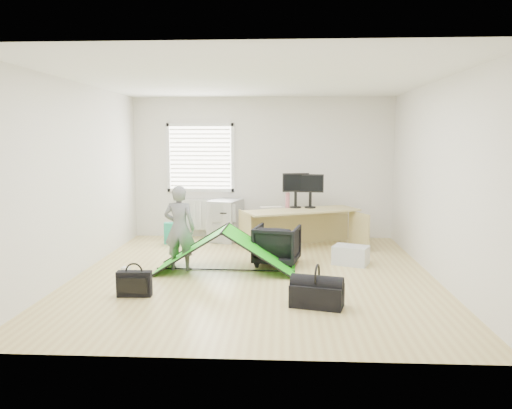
{
  "coord_description": "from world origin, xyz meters",
  "views": [
    {
      "loc": [
        0.39,
        -6.87,
        1.91
      ],
      "look_at": [
        0.0,
        0.4,
        0.95
      ],
      "focal_mm": 35.0,
      "sensor_mm": 36.0,
      "label": 1
    }
  ],
  "objects_px": {
    "monitor_left": "(296,195)",
    "kite": "(225,250)",
    "thermos": "(287,200)",
    "laptop_bag": "(134,284)",
    "person": "(179,228)",
    "storage_crate": "(351,255)",
    "office_chair": "(277,245)",
    "monitor_right": "(310,196)",
    "duffel_bag": "(317,296)",
    "filing_cabinet": "(226,220)",
    "desk": "(302,229)"
  },
  "relations": [
    {
      "from": "monitor_right",
      "to": "office_chair",
      "type": "height_order",
      "value": "monitor_right"
    },
    {
      "from": "duffel_bag",
      "to": "laptop_bag",
      "type": "bearing_deg",
      "value": -172.33
    },
    {
      "from": "desk",
      "to": "storage_crate",
      "type": "bearing_deg",
      "value": -81.3
    },
    {
      "from": "monitor_left",
      "to": "kite",
      "type": "height_order",
      "value": "monitor_left"
    },
    {
      "from": "office_chair",
      "to": "laptop_bag",
      "type": "bearing_deg",
      "value": 55.4
    },
    {
      "from": "desk",
      "to": "person",
      "type": "distance_m",
      "value": 2.41
    },
    {
      "from": "kite",
      "to": "thermos",
      "type": "bearing_deg",
      "value": 65.15
    },
    {
      "from": "office_chair",
      "to": "kite",
      "type": "xyz_separation_m",
      "value": [
        -0.75,
        -0.41,
        0.01
      ]
    },
    {
      "from": "monitor_right",
      "to": "person",
      "type": "relative_size",
      "value": 0.37
    },
    {
      "from": "kite",
      "to": "person",
      "type": "bearing_deg",
      "value": 179.84
    },
    {
      "from": "office_chair",
      "to": "storage_crate",
      "type": "xyz_separation_m",
      "value": [
        1.13,
        0.06,
        -0.16
      ]
    },
    {
      "from": "office_chair",
      "to": "filing_cabinet",
      "type": "bearing_deg",
      "value": -49.46
    },
    {
      "from": "desk",
      "to": "storage_crate",
      "type": "height_order",
      "value": "desk"
    },
    {
      "from": "storage_crate",
      "to": "laptop_bag",
      "type": "bearing_deg",
      "value": -148.84
    },
    {
      "from": "kite",
      "to": "duffel_bag",
      "type": "height_order",
      "value": "kite"
    },
    {
      "from": "filing_cabinet",
      "to": "desk",
      "type": "bearing_deg",
      "value": -7.9
    },
    {
      "from": "monitor_left",
      "to": "laptop_bag",
      "type": "bearing_deg",
      "value": -136.45
    },
    {
      "from": "thermos",
      "to": "filing_cabinet",
      "type": "bearing_deg",
      "value": 163.58
    },
    {
      "from": "filing_cabinet",
      "to": "duffel_bag",
      "type": "relative_size",
      "value": 1.3
    },
    {
      "from": "office_chair",
      "to": "person",
      "type": "xyz_separation_m",
      "value": [
        -1.42,
        -0.39,
        0.32
      ]
    },
    {
      "from": "thermos",
      "to": "kite",
      "type": "xyz_separation_m",
      "value": [
        -0.92,
        -1.85,
        -0.51
      ]
    },
    {
      "from": "kite",
      "to": "storage_crate",
      "type": "relative_size",
      "value": 3.98
    },
    {
      "from": "monitor_right",
      "to": "storage_crate",
      "type": "bearing_deg",
      "value": -62.01
    },
    {
      "from": "thermos",
      "to": "duffel_bag",
      "type": "height_order",
      "value": "thermos"
    },
    {
      "from": "desk",
      "to": "laptop_bag",
      "type": "height_order",
      "value": "desk"
    },
    {
      "from": "thermos",
      "to": "office_chair",
      "type": "relative_size",
      "value": 0.41
    },
    {
      "from": "monitor_left",
      "to": "person",
      "type": "xyz_separation_m",
      "value": [
        -1.73,
        -1.81,
        -0.29
      ]
    },
    {
      "from": "person",
      "to": "storage_crate",
      "type": "bearing_deg",
      "value": -166.74
    },
    {
      "from": "storage_crate",
      "to": "thermos",
      "type": "bearing_deg",
      "value": 125.11
    },
    {
      "from": "office_chair",
      "to": "thermos",
      "type": "bearing_deg",
      "value": -85.37
    },
    {
      "from": "monitor_left",
      "to": "kite",
      "type": "relative_size",
      "value": 0.23
    },
    {
      "from": "kite",
      "to": "duffel_bag",
      "type": "xyz_separation_m",
      "value": [
        1.23,
        -1.51,
        -0.19
      ]
    },
    {
      "from": "storage_crate",
      "to": "laptop_bag",
      "type": "xyz_separation_m",
      "value": [
        -2.85,
        -1.72,
        0.01
      ]
    },
    {
      "from": "monitor_right",
      "to": "kite",
      "type": "distance_m",
      "value": 2.34
    },
    {
      "from": "desk",
      "to": "thermos",
      "type": "xyz_separation_m",
      "value": [
        -0.25,
        0.28,
        0.48
      ]
    },
    {
      "from": "thermos",
      "to": "kite",
      "type": "height_order",
      "value": "thermos"
    },
    {
      "from": "monitor_right",
      "to": "kite",
      "type": "relative_size",
      "value": 0.23
    },
    {
      "from": "filing_cabinet",
      "to": "laptop_bag",
      "type": "height_order",
      "value": "filing_cabinet"
    },
    {
      "from": "monitor_right",
      "to": "duffel_bag",
      "type": "distance_m",
      "value": 3.43
    },
    {
      "from": "monitor_right",
      "to": "person",
      "type": "height_order",
      "value": "person"
    },
    {
      "from": "kite",
      "to": "laptop_bag",
      "type": "relative_size",
      "value": 4.87
    },
    {
      "from": "storage_crate",
      "to": "monitor_left",
      "type": "bearing_deg",
      "value": 121.12
    },
    {
      "from": "office_chair",
      "to": "laptop_bag",
      "type": "distance_m",
      "value": 2.39
    },
    {
      "from": "thermos",
      "to": "storage_crate",
      "type": "xyz_separation_m",
      "value": [
        0.96,
        -1.37,
        -0.68
      ]
    },
    {
      "from": "monitor_right",
      "to": "duffel_bag",
      "type": "xyz_separation_m",
      "value": [
        -0.1,
        -3.34,
        -0.78
      ]
    },
    {
      "from": "thermos",
      "to": "duffel_bag",
      "type": "bearing_deg",
      "value": -84.71
    },
    {
      "from": "filing_cabinet",
      "to": "kite",
      "type": "distance_m",
      "value": 2.2
    },
    {
      "from": "person",
      "to": "storage_crate",
      "type": "xyz_separation_m",
      "value": [
        2.55,
        0.46,
        -0.48
      ]
    },
    {
      "from": "desk",
      "to": "kite",
      "type": "distance_m",
      "value": 1.95
    },
    {
      "from": "monitor_left",
      "to": "thermos",
      "type": "distance_m",
      "value": 0.17
    }
  ]
}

